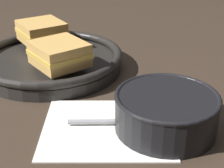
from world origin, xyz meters
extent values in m
plane|color=#382B21|center=(0.00, 0.00, 0.00)|extent=(4.00, 4.00, 0.00)
cube|color=white|center=(0.01, -0.06, 0.00)|extent=(0.21, 0.18, 0.00)
cylinder|color=black|center=(0.11, -0.06, 0.03)|extent=(0.16, 0.16, 0.06)
cylinder|color=gold|center=(0.11, -0.06, 0.05)|extent=(0.14, 0.14, 0.01)
torus|color=black|center=(0.11, -0.06, 0.06)|extent=(0.17, 0.17, 0.01)
cube|color=#9E9EA3|center=(0.00, -0.05, 0.01)|extent=(0.10, 0.01, 0.01)
ellipsoid|color=#9E9EA3|center=(0.07, -0.05, 0.01)|extent=(0.05, 0.03, 0.01)
cylinder|color=black|center=(-0.11, 0.18, 0.01)|extent=(0.31, 0.31, 0.02)
torus|color=black|center=(-0.11, 0.18, 0.03)|extent=(0.32, 0.32, 0.02)
cube|color=tan|center=(-0.14, 0.25, 0.05)|extent=(0.13, 0.13, 0.02)
cube|color=gold|center=(-0.14, 0.25, 0.07)|extent=(0.14, 0.14, 0.01)
cube|color=tan|center=(-0.14, 0.25, 0.08)|extent=(0.13, 0.13, 0.02)
cube|color=tan|center=(-0.08, 0.11, 0.05)|extent=(0.13, 0.13, 0.02)
cube|color=gold|center=(-0.08, 0.11, 0.07)|extent=(0.14, 0.14, 0.01)
cube|color=tan|center=(-0.08, 0.11, 0.08)|extent=(0.13, 0.13, 0.02)
camera|label=1|loc=(0.02, -0.52, 0.31)|focal=55.00mm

